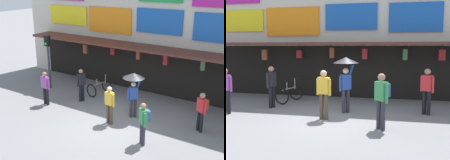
# 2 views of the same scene
# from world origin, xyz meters

# --- Properties ---
(ground_plane) EXTENTS (80.00, 80.00, 0.00)m
(ground_plane) POSITION_xyz_m (0.00, 0.00, 0.00)
(ground_plane) COLOR slate
(shopfront) EXTENTS (18.00, 2.60, 8.00)m
(shopfront) POSITION_xyz_m (-0.00, 4.57, 3.96)
(shopfront) COLOR beige
(shopfront) RESTS_ON ground
(traffic_light_near) EXTENTS (0.29, 0.33, 3.20)m
(traffic_light_near) POSITION_xyz_m (-5.40, 1.55, 2.14)
(traffic_light_near) COLOR #38383D
(traffic_light_near) RESTS_ON ground
(bicycle_parked) EXTENTS (0.94, 1.28, 1.05)m
(bicycle_parked) POSITION_xyz_m (-2.48, 2.23, 0.39)
(bicycle_parked) COLOR black
(bicycle_parked) RESTS_ON ground
(pedestrian_with_umbrella) EXTENTS (0.96, 0.96, 2.08)m
(pedestrian_with_umbrella) POSITION_xyz_m (0.34, 0.83, 1.64)
(pedestrian_with_umbrella) COLOR #2D2D38
(pedestrian_with_umbrella) RESTS_ON ground
(pedestrian_in_blue) EXTENTS (0.30, 0.52, 1.68)m
(pedestrian_in_blue) POSITION_xyz_m (-2.74, 1.04, 0.95)
(pedestrian_in_blue) COLOR black
(pedestrian_in_blue) RESTS_ON ground
(pedestrian_in_white) EXTENTS (0.47, 0.47, 1.68)m
(pedestrian_in_white) POSITION_xyz_m (1.77, -0.99, 0.98)
(pedestrian_in_white) COLOR #2D2D38
(pedestrian_in_white) RESTS_ON ground
(pedestrian_in_green) EXTENTS (0.48, 0.47, 1.68)m
(pedestrian_in_green) POSITION_xyz_m (3.27, 1.16, 0.98)
(pedestrian_in_green) COLOR black
(pedestrian_in_green) RESTS_ON ground
(pedestrian_in_purple) EXTENTS (0.52, 0.28, 1.68)m
(pedestrian_in_purple) POSITION_xyz_m (-0.21, -0.26, 0.95)
(pedestrian_in_purple) COLOR brown
(pedestrian_in_purple) RESTS_ON ground
(pedestrian_in_red) EXTENTS (0.53, 0.23, 1.68)m
(pedestrian_in_red) POSITION_xyz_m (-3.92, -0.26, 0.95)
(pedestrian_in_red) COLOR black
(pedestrian_in_red) RESTS_ON ground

